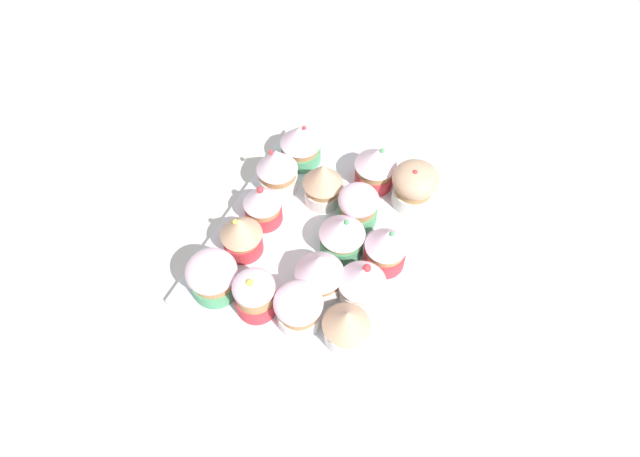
# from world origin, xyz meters

# --- Properties ---
(ground_plane) EXTENTS (1.80, 1.80, 0.03)m
(ground_plane) POSITION_xyz_m (0.00, 0.00, -0.01)
(ground_plane) COLOR beige
(baking_tray) EXTENTS (0.29, 0.35, 0.01)m
(baking_tray) POSITION_xyz_m (0.00, 0.00, 0.01)
(baking_tray) COLOR silver
(baking_tray) RESTS_ON ground_plane
(cupcake_0) EXTENTS (0.07, 0.07, 0.07)m
(cupcake_0) POSITION_xyz_m (-0.09, -0.13, 0.05)
(cupcake_0) COLOR #4C9E6B
(cupcake_0) RESTS_ON baking_tray
(cupcake_1) EXTENTS (0.05, 0.05, 0.07)m
(cupcake_1) POSITION_xyz_m (-0.03, -0.13, 0.05)
(cupcake_1) COLOR #D1333D
(cupcake_1) RESTS_ON baking_tray
(cupcake_2) EXTENTS (0.06, 0.06, 0.06)m
(cupcake_2) POSITION_xyz_m (0.03, -0.12, 0.05)
(cupcake_2) COLOR white
(cupcake_2) RESTS_ON baking_tray
(cupcake_3) EXTENTS (0.06, 0.06, 0.07)m
(cupcake_3) POSITION_xyz_m (0.09, -0.12, 0.05)
(cupcake_3) COLOR white
(cupcake_3) RESTS_ON baking_tray
(cupcake_4) EXTENTS (0.06, 0.06, 0.07)m
(cupcake_4) POSITION_xyz_m (-0.09, -0.06, 0.05)
(cupcake_4) COLOR #D1333D
(cupcake_4) RESTS_ON baking_tray
(cupcake_5) EXTENTS (0.06, 0.06, 0.08)m
(cupcake_5) POSITION_xyz_m (0.03, -0.07, 0.05)
(cupcake_5) COLOR white
(cupcake_5) RESTS_ON baking_tray
(cupcake_6) EXTENTS (0.06, 0.06, 0.07)m
(cupcake_6) POSITION_xyz_m (0.09, -0.06, 0.05)
(cupcake_6) COLOR white
(cupcake_6) RESTS_ON baking_tray
(cupcake_7) EXTENTS (0.05, 0.05, 0.07)m
(cupcake_7) POSITION_xyz_m (-0.09, 0.00, 0.05)
(cupcake_7) COLOR #D1333D
(cupcake_7) RESTS_ON baking_tray
(cupcake_8) EXTENTS (0.06, 0.06, 0.07)m
(cupcake_8) POSITION_xyz_m (0.03, -0.00, 0.05)
(cupcake_8) COLOR #4C9E6B
(cupcake_8) RESTS_ON baking_tray
(cupcake_9) EXTENTS (0.06, 0.06, 0.08)m
(cupcake_9) POSITION_xyz_m (0.09, 0.01, 0.05)
(cupcake_9) COLOR #D1333D
(cupcake_9) RESTS_ON baking_tray
(cupcake_10) EXTENTS (0.06, 0.06, 0.08)m
(cupcake_10) POSITION_xyz_m (-0.10, 0.06, 0.05)
(cupcake_10) COLOR white
(cupcake_10) RESTS_ON baking_tray
(cupcake_11) EXTENTS (0.06, 0.06, 0.08)m
(cupcake_11) POSITION_xyz_m (-0.03, 0.07, 0.05)
(cupcake_11) COLOR white
(cupcake_11) RESTS_ON baking_tray
(cupcake_12) EXTENTS (0.06, 0.06, 0.06)m
(cupcake_12) POSITION_xyz_m (0.03, 0.06, 0.04)
(cupcake_12) COLOR #4C9E6B
(cupcake_12) RESTS_ON baking_tray
(cupcake_13) EXTENTS (0.06, 0.06, 0.07)m
(cupcake_13) POSITION_xyz_m (-0.09, 0.12, 0.05)
(cupcake_13) COLOR #4C9E6B
(cupcake_13) RESTS_ON baking_tray
(cupcake_14) EXTENTS (0.06, 0.06, 0.07)m
(cupcake_14) POSITION_xyz_m (0.03, 0.13, 0.05)
(cupcake_14) COLOR #D1333D
(cupcake_14) RESTS_ON baking_tray
(cupcake_15) EXTENTS (0.07, 0.07, 0.07)m
(cupcake_15) POSITION_xyz_m (0.09, 0.12, 0.05)
(cupcake_15) COLOR white
(cupcake_15) RESTS_ON baking_tray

